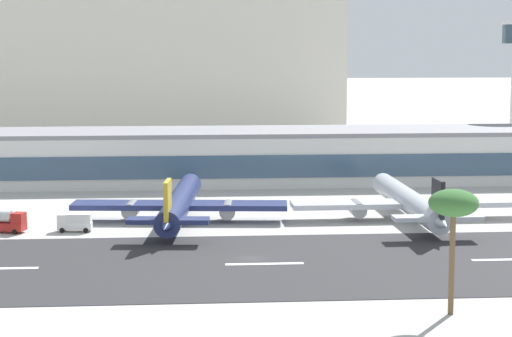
# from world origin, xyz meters

# --- Properties ---
(ground_plane) EXTENTS (1400.00, 1400.00, 0.00)m
(ground_plane) POSITION_xyz_m (0.00, 0.00, 0.00)
(ground_plane) COLOR #B2AFA8
(runway_strip) EXTENTS (800.00, 42.19, 0.08)m
(runway_strip) POSITION_xyz_m (0.00, -3.91, 0.04)
(runway_strip) COLOR #2D2D30
(runway_strip) RESTS_ON ground_plane
(runway_centreline_dash_4) EXTENTS (12.00, 1.20, 0.01)m
(runway_centreline_dash_4) POSITION_xyz_m (1.78, -3.91, 0.09)
(runway_centreline_dash_4) COLOR white
(runway_centreline_dash_4) RESTS_ON runway_strip
(runway_centreline_dash_5) EXTENTS (12.00, 1.20, 0.01)m
(runway_centreline_dash_5) POSITION_xyz_m (40.04, -3.91, 0.09)
(runway_centreline_dash_5) COLOR white
(runway_centreline_dash_5) RESTS_ON runway_strip
(terminal_building) EXTENTS (211.40, 23.68, 12.61)m
(terminal_building) POSITION_xyz_m (12.15, 80.83, 6.31)
(terminal_building) COLOR silver
(terminal_building) RESTS_ON ground_plane
(distant_hotel_block) EXTENTS (139.15, 28.95, 46.63)m
(distant_hotel_block) POSITION_xyz_m (-27.40, 173.50, 23.31)
(distant_hotel_block) COLOR beige
(distant_hotel_block) RESTS_ON ground_plane
(airliner_gold_tail_gate_0) EXTENTS (40.87, 51.41, 10.74)m
(airliner_gold_tail_gate_0) POSITION_xyz_m (-11.37, 30.73, 3.42)
(airliner_gold_tail_gate_0) COLOR navy
(airliner_gold_tail_gate_0) RESTS_ON ground_plane
(airliner_black_tail_gate_1) EXTENTS (45.24, 50.28, 10.49)m
(airliner_black_tail_gate_1) POSITION_xyz_m (32.39, 29.76, 3.34)
(airliner_black_tail_gate_1) COLOR silver
(airliner_black_tail_gate_1) RESTS_ON ground_plane
(service_box_truck_1) EXTENTS (6.12, 2.95, 3.25)m
(service_box_truck_1) POSITION_xyz_m (-29.89, 23.52, 1.79)
(service_box_truck_1) COLOR white
(service_box_truck_1) RESTS_ON ground_plane
(service_fuel_truck_2) EXTENTS (8.89, 4.77, 3.95)m
(service_fuel_truck_2) POSITION_xyz_m (-42.70, 23.72, 2.03)
(service_fuel_truck_2) COLOR #B2231E
(service_fuel_truck_2) RESTS_ON ground_plane
(palm_tree_0) EXTENTS (6.17, 6.17, 15.78)m
(palm_tree_0) POSITION_xyz_m (22.67, -32.10, 13.72)
(palm_tree_0) COLOR brown
(palm_tree_0) RESTS_ON ground_plane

